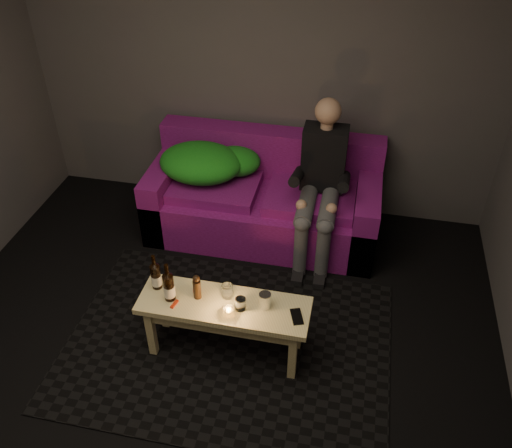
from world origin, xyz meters
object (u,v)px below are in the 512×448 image
at_px(coffee_table, 224,312).
at_px(beer_bottle_b, 169,286).
at_px(beer_bottle_a, 156,276).
at_px(steel_cup, 265,300).
at_px(person, 321,180).
at_px(sofa, 264,200).

bearing_deg(coffee_table, beer_bottle_b, -175.32).
height_order(coffee_table, beer_bottle_b, beer_bottle_b).
distance_m(beer_bottle_a, beer_bottle_b, 0.15).
relative_size(beer_bottle_a, steel_cup, 2.51).
relative_size(person, coffee_table, 1.15).
relative_size(beer_bottle_b, steel_cup, 2.70).
bearing_deg(steel_cup, person, 80.55).
xyz_separation_m(beer_bottle_a, steel_cup, (0.73, -0.03, -0.05)).
height_order(sofa, steel_cup, sofa).
height_order(beer_bottle_a, steel_cup, beer_bottle_a).
xyz_separation_m(sofa, coffee_table, (0.01, -1.40, 0.08)).
bearing_deg(beer_bottle_a, person, 51.86).
xyz_separation_m(person, beer_bottle_b, (-0.81, -1.27, -0.10)).
bearing_deg(person, sofa, 161.88).
bearing_deg(sofa, steel_cup, -78.71).
bearing_deg(beer_bottle_b, person, 57.40).
bearing_deg(beer_bottle_a, sofa, 71.22).
distance_m(sofa, person, 0.62).
height_order(sofa, person, person).
height_order(person, steel_cup, person).
xyz_separation_m(sofa, beer_bottle_b, (-0.34, -1.43, 0.26)).
distance_m(coffee_table, beer_bottle_b, 0.40).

